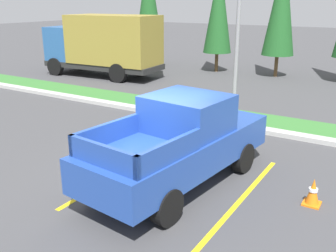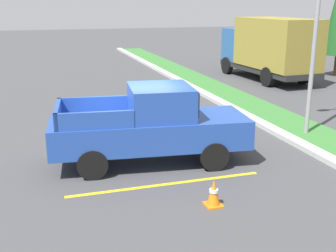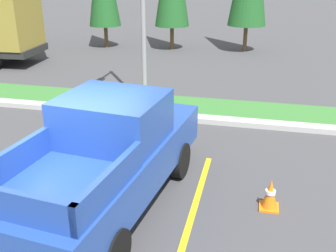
{
  "view_description": "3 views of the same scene",
  "coord_description": "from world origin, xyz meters",
  "px_view_note": "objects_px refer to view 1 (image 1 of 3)",
  "views": [
    {
      "loc": [
        4.79,
        -6.93,
        4.17
      ],
      "look_at": [
        0.4,
        0.24,
        1.42
      ],
      "focal_mm": 41.32,
      "sensor_mm": 36.0,
      "label": 1
    },
    {
      "loc": [
        11.21,
        -2.47,
        4.21
      ],
      "look_at": [
        0.26,
        0.94,
        0.86
      ],
      "focal_mm": 45.48,
      "sensor_mm": 36.0,
      "label": 2
    },
    {
      "loc": [
        3.17,
        -5.64,
        4.26
      ],
      "look_at": [
        1.48,
        1.64,
        1.18
      ],
      "focal_mm": 42.51,
      "sensor_mm": 36.0,
      "label": 3
    }
  ],
  "objects_px": {
    "cypress_tree_leftmost": "(148,1)",
    "traffic_cone": "(313,192)",
    "cypress_tree_left_inner": "(219,7)",
    "street_light": "(238,1)",
    "cypress_tree_center": "(282,3)",
    "cargo_truck_distant": "(104,44)",
    "pickup_truck_main": "(181,142)"
  },
  "relations": [
    {
      "from": "cypress_tree_leftmost",
      "to": "traffic_cone",
      "type": "height_order",
      "value": "cypress_tree_leftmost"
    },
    {
      "from": "cypress_tree_left_inner",
      "to": "traffic_cone",
      "type": "bearing_deg",
      "value": -58.06
    },
    {
      "from": "cypress_tree_leftmost",
      "to": "traffic_cone",
      "type": "xyz_separation_m",
      "value": [
        13.35,
        -13.52,
        -3.82
      ]
    },
    {
      "from": "street_light",
      "to": "cypress_tree_center",
      "type": "height_order",
      "value": "street_light"
    },
    {
      "from": "cargo_truck_distant",
      "to": "cypress_tree_center",
      "type": "bearing_deg",
      "value": 31.0
    },
    {
      "from": "pickup_truck_main",
      "to": "cypress_tree_center",
      "type": "distance_m",
      "value": 15.02
    },
    {
      "from": "street_light",
      "to": "cypress_tree_leftmost",
      "type": "bearing_deg",
      "value": 137.52
    },
    {
      "from": "cargo_truck_distant",
      "to": "traffic_cone",
      "type": "xyz_separation_m",
      "value": [
        13.31,
        -8.99,
        -1.56
      ]
    },
    {
      "from": "street_light",
      "to": "traffic_cone",
      "type": "bearing_deg",
      "value": -51.39
    },
    {
      "from": "street_light",
      "to": "cypress_tree_center",
      "type": "bearing_deg",
      "value": 97.06
    },
    {
      "from": "cargo_truck_distant",
      "to": "cypress_tree_center",
      "type": "xyz_separation_m",
      "value": [
        8.33,
        5.0,
        2.15
      ]
    },
    {
      "from": "cypress_tree_leftmost",
      "to": "cypress_tree_center",
      "type": "xyz_separation_m",
      "value": [
        8.36,
        0.48,
        -0.12
      ]
    },
    {
      "from": "traffic_cone",
      "to": "street_light",
      "type": "bearing_deg",
      "value": 128.61
    },
    {
      "from": "cypress_tree_leftmost",
      "to": "traffic_cone",
      "type": "bearing_deg",
      "value": -45.36
    },
    {
      "from": "cargo_truck_distant",
      "to": "traffic_cone",
      "type": "height_order",
      "value": "cargo_truck_distant"
    },
    {
      "from": "cypress_tree_center",
      "to": "cypress_tree_leftmost",
      "type": "bearing_deg",
      "value": -176.72
    },
    {
      "from": "cargo_truck_distant",
      "to": "cypress_tree_leftmost",
      "type": "height_order",
      "value": "cypress_tree_leftmost"
    },
    {
      "from": "street_light",
      "to": "cypress_tree_leftmost",
      "type": "distance_m",
      "value": 12.88
    },
    {
      "from": "pickup_truck_main",
      "to": "traffic_cone",
      "type": "distance_m",
      "value": 3.06
    },
    {
      "from": "cypress_tree_left_inner",
      "to": "cypress_tree_leftmost",
      "type": "bearing_deg",
      "value": -177.35
    },
    {
      "from": "cypress_tree_leftmost",
      "to": "cypress_tree_left_inner",
      "type": "xyz_separation_m",
      "value": [
        4.78,
        0.22,
        -0.34
      ]
    },
    {
      "from": "street_light",
      "to": "cypress_tree_leftmost",
      "type": "xyz_separation_m",
      "value": [
        -9.5,
        8.7,
        -0.02
      ]
    },
    {
      "from": "pickup_truck_main",
      "to": "cargo_truck_distant",
      "type": "relative_size",
      "value": 0.78
    },
    {
      "from": "cypress_tree_leftmost",
      "to": "pickup_truck_main",
      "type": "bearing_deg",
      "value": -53.48
    },
    {
      "from": "cypress_tree_center",
      "to": "street_light",
      "type": "bearing_deg",
      "value": -82.94
    },
    {
      "from": "cargo_truck_distant",
      "to": "cypress_tree_left_inner",
      "type": "xyz_separation_m",
      "value": [
        4.75,
        4.75,
        1.92
      ]
    },
    {
      "from": "cargo_truck_distant",
      "to": "cypress_tree_leftmost",
      "type": "xyz_separation_m",
      "value": [
        -0.03,
        4.52,
        2.27
      ]
    },
    {
      "from": "pickup_truck_main",
      "to": "traffic_cone",
      "type": "relative_size",
      "value": 9.01
    },
    {
      "from": "cypress_tree_center",
      "to": "cypress_tree_left_inner",
      "type": "bearing_deg",
      "value": -175.88
    },
    {
      "from": "pickup_truck_main",
      "to": "cypress_tree_leftmost",
      "type": "distance_m",
      "value": 17.81
    },
    {
      "from": "cypress_tree_center",
      "to": "traffic_cone",
      "type": "relative_size",
      "value": 11.32
    },
    {
      "from": "pickup_truck_main",
      "to": "traffic_cone",
      "type": "xyz_separation_m",
      "value": [
        2.91,
        0.58,
        -0.75
      ]
    }
  ]
}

